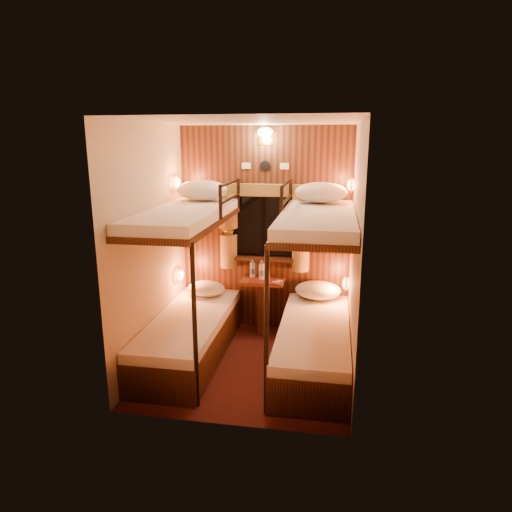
% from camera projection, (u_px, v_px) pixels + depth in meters
% --- Properties ---
extents(floor, '(2.10, 2.10, 0.00)m').
position_uv_depth(floor, '(249.00, 364.00, 4.69)').
color(floor, '#34160E').
rests_on(floor, ground).
extents(ceiling, '(2.10, 2.10, 0.00)m').
position_uv_depth(ceiling, '(248.00, 121.00, 4.10)').
color(ceiling, silver).
rests_on(ceiling, wall_back).
extents(wall_back, '(2.40, 0.00, 2.40)m').
position_uv_depth(wall_back, '(265.00, 230.00, 5.40)').
color(wall_back, '#C6B293').
rests_on(wall_back, floor).
extents(wall_front, '(2.40, 0.00, 2.40)m').
position_uv_depth(wall_front, '(223.00, 283.00, 3.39)').
color(wall_front, '#C6B293').
rests_on(wall_front, floor).
extents(wall_left, '(0.00, 2.40, 2.40)m').
position_uv_depth(wall_left, '(151.00, 247.00, 4.56)').
color(wall_left, '#C6B293').
rests_on(wall_left, floor).
extents(wall_right, '(0.00, 2.40, 2.40)m').
position_uv_depth(wall_right, '(355.00, 255.00, 4.23)').
color(wall_right, '#C6B293').
rests_on(wall_right, floor).
extents(back_panel, '(2.00, 0.03, 2.40)m').
position_uv_depth(back_panel, '(265.00, 230.00, 5.38)').
color(back_panel, black).
rests_on(back_panel, floor).
extents(bunk_left, '(0.72, 1.90, 1.82)m').
position_uv_depth(bunk_left, '(189.00, 307.00, 4.72)').
color(bunk_left, black).
rests_on(bunk_left, floor).
extents(bunk_right, '(0.72, 1.90, 1.82)m').
position_uv_depth(bunk_right, '(315.00, 314.00, 4.51)').
color(bunk_right, black).
rests_on(bunk_right, floor).
extents(window, '(1.00, 0.12, 0.79)m').
position_uv_depth(window, '(265.00, 233.00, 5.36)').
color(window, black).
rests_on(window, back_panel).
extents(curtains, '(1.10, 0.22, 1.00)m').
position_uv_depth(curtains, '(264.00, 226.00, 5.31)').
color(curtains, brown).
rests_on(curtains, back_panel).
extents(back_fixtures, '(0.54, 0.09, 0.48)m').
position_uv_depth(back_fixtures, '(265.00, 139.00, 5.09)').
color(back_fixtures, black).
rests_on(back_fixtures, back_panel).
extents(reading_lamps, '(2.00, 0.20, 1.25)m').
position_uv_depth(reading_lamps, '(261.00, 233.00, 5.05)').
color(reading_lamps, orange).
rests_on(reading_lamps, wall_left).
extents(table, '(0.50, 0.34, 0.66)m').
position_uv_depth(table, '(262.00, 298.00, 5.40)').
color(table, '#5B2714').
rests_on(table, floor).
extents(bottle_left, '(0.06, 0.06, 0.21)m').
position_uv_depth(bottle_left, '(253.00, 270.00, 5.39)').
color(bottle_left, '#99BFE5').
rests_on(bottle_left, table).
extents(bottle_right, '(0.07, 0.07, 0.23)m').
position_uv_depth(bottle_right, '(262.00, 272.00, 5.31)').
color(bottle_right, '#99BFE5').
rests_on(bottle_right, table).
extents(sachet_a, '(0.09, 0.07, 0.01)m').
position_uv_depth(sachet_a, '(276.00, 282.00, 5.24)').
color(sachet_a, silver).
rests_on(sachet_a, table).
extents(sachet_b, '(0.07, 0.06, 0.00)m').
position_uv_depth(sachet_b, '(280.00, 281.00, 5.28)').
color(sachet_b, silver).
rests_on(sachet_b, table).
extents(pillow_lower_left, '(0.44, 0.32, 0.17)m').
position_uv_depth(pillow_lower_left, '(206.00, 288.00, 5.36)').
color(pillow_lower_left, white).
rests_on(pillow_lower_left, bunk_left).
extents(pillow_lower_right, '(0.53, 0.38, 0.21)m').
position_uv_depth(pillow_lower_right, '(318.00, 290.00, 5.24)').
color(pillow_lower_right, white).
rests_on(pillow_lower_right, bunk_right).
extents(pillow_upper_left, '(0.57, 0.41, 0.22)m').
position_uv_depth(pillow_upper_left, '(202.00, 190.00, 5.03)').
color(pillow_upper_left, white).
rests_on(pillow_upper_left, bunk_left).
extents(pillow_upper_right, '(0.55, 0.40, 0.22)m').
position_uv_depth(pillow_upper_right, '(321.00, 192.00, 4.82)').
color(pillow_upper_right, white).
rests_on(pillow_upper_right, bunk_right).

